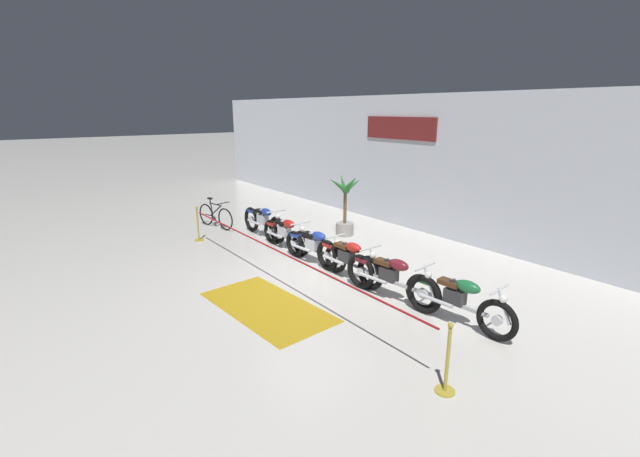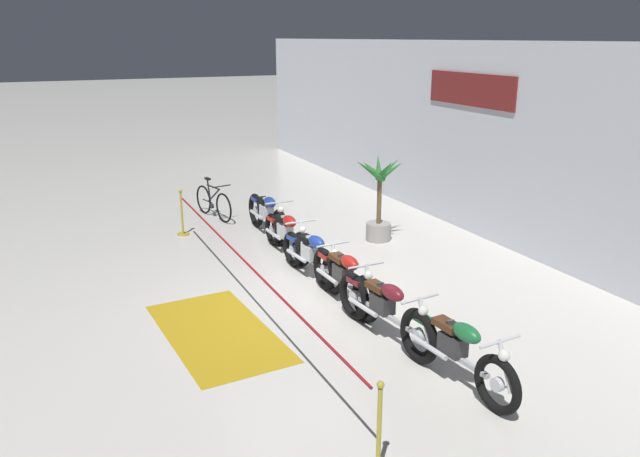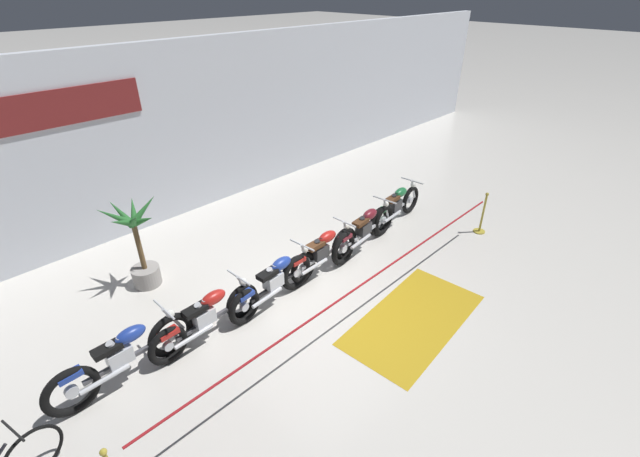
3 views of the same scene
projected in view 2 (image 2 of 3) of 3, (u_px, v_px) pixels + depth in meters
The scene contains 13 objects.
ground_plane at pixel (298, 297), 10.71m from camera, with size 120.00×120.00×0.00m, color silver.
back_wall at pixel (539, 153), 12.14m from camera, with size 28.00×0.29×4.20m.
motorcycle_blue_0 at pixel (267, 215), 13.85m from camera, with size 2.31×0.62×0.97m.
motorcycle_red_1 at pixel (286, 234), 12.64m from camera, with size 2.15×0.62×0.92m.
motorcycle_blue_2 at pixel (312, 256), 11.36m from camera, with size 2.24×0.62×0.92m.
motorcycle_red_3 at pixel (344, 278), 10.28m from camera, with size 2.20×0.62×0.95m.
motorcycle_maroon_4 at pixel (384, 309), 9.08m from camera, with size 2.37×0.63×0.96m.
motorcycle_green_5 at pixel (455, 350), 7.91m from camera, with size 2.23×0.62×0.94m.
bicycle at pixel (213, 203), 15.26m from camera, with size 1.70×0.56×0.96m.
potted_palm_left_of_row at pixel (379, 201), 13.45m from camera, with size 1.11×1.15×1.88m.
stanchion_far_left at pixel (219, 244), 11.19m from camera, with size 8.78×0.28×1.05m.
stanchion_mid_left at pixel (379, 442), 6.29m from camera, with size 0.28×0.28×1.05m.
floor_banner at pixel (218, 332), 9.41m from camera, with size 2.89×1.47×0.01m, color #B78E19.
Camera 2 is at (9.14, -3.78, 4.28)m, focal length 35.00 mm.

